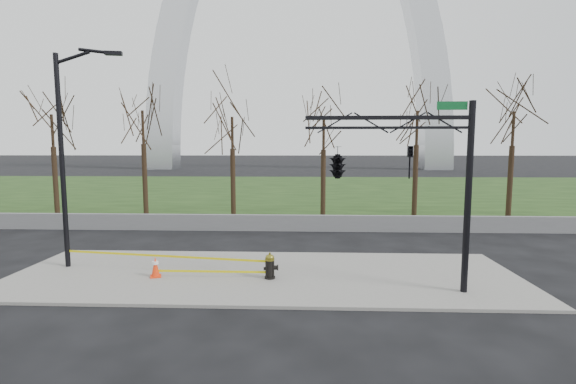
{
  "coord_description": "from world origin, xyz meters",
  "views": [
    {
      "loc": [
        1.41,
        -14.02,
        4.58
      ],
      "look_at": [
        0.78,
        2.0,
        2.83
      ],
      "focal_mm": 25.11,
      "sensor_mm": 36.0,
      "label": 1
    }
  ],
  "objects_px": {
    "fire_hydrant": "(270,267)",
    "traffic_cone": "(155,267)",
    "street_light": "(68,145)",
    "traffic_signal_mast": "(363,162)"
  },
  "relations": [
    {
      "from": "traffic_signal_mast",
      "to": "fire_hydrant",
      "type": "bearing_deg",
      "value": 160.88
    },
    {
      "from": "street_light",
      "to": "traffic_signal_mast",
      "type": "xyz_separation_m",
      "value": [
        10.55,
        -2.21,
        -0.55
      ]
    },
    {
      "from": "fire_hydrant",
      "to": "traffic_cone",
      "type": "height_order",
      "value": "fire_hydrant"
    },
    {
      "from": "traffic_cone",
      "to": "street_light",
      "type": "bearing_deg",
      "value": 162.07
    },
    {
      "from": "traffic_cone",
      "to": "traffic_signal_mast",
      "type": "relative_size",
      "value": 0.12
    },
    {
      "from": "traffic_cone",
      "to": "street_light",
      "type": "xyz_separation_m",
      "value": [
        -3.58,
        1.16,
        4.24
      ]
    },
    {
      "from": "street_light",
      "to": "traffic_signal_mast",
      "type": "distance_m",
      "value": 10.79
    },
    {
      "from": "street_light",
      "to": "traffic_cone",
      "type": "bearing_deg",
      "value": -28.04
    },
    {
      "from": "fire_hydrant",
      "to": "traffic_cone",
      "type": "distance_m",
      "value": 4.03
    },
    {
      "from": "traffic_cone",
      "to": "street_light",
      "type": "relative_size",
      "value": 0.09
    }
  ]
}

